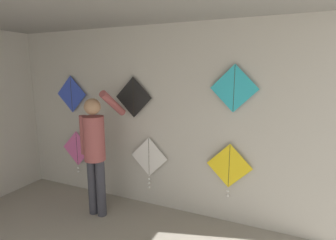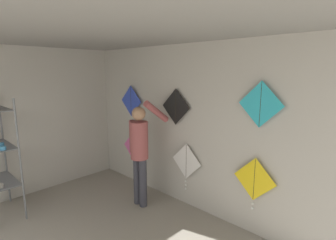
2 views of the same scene
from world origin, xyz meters
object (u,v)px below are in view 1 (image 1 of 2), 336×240
(kite_5, at_px, (234,89))
(kite_4, at_px, (133,97))
(kite_2, at_px, (229,167))
(kite_3, at_px, (71,94))
(shopkeeper, at_px, (95,147))
(kite_0, at_px, (77,150))
(kite_1, at_px, (149,159))

(kite_5, bearing_deg, kite_4, 180.00)
(kite_4, bearing_deg, kite_2, -0.02)
(kite_3, height_order, kite_5, kite_5)
(shopkeeper, bearing_deg, kite_0, 148.08)
(kite_1, xyz_separation_m, kite_4, (-0.26, 0.00, 0.96))
(kite_1, distance_m, kite_5, 1.69)
(kite_0, relative_size, kite_1, 0.92)
(shopkeeper, height_order, kite_1, shopkeeper)
(shopkeeper, xyz_separation_m, kite_3, (-0.89, 0.52, 0.69))
(shopkeeper, distance_m, kite_2, 1.93)
(kite_2, height_order, kite_3, kite_3)
(shopkeeper, relative_size, kite_4, 3.00)
(kite_3, relative_size, kite_5, 1.00)
(kite_2, xyz_separation_m, kite_4, (-1.50, 0.00, 0.90))
(kite_0, height_order, kite_3, kite_3)
(kite_2, bearing_deg, kite_4, 179.98)
(kite_1, distance_m, kite_3, 1.77)
(kite_3, bearing_deg, kite_4, 0.00)
(shopkeeper, bearing_deg, kite_5, 15.66)
(kite_3, xyz_separation_m, kite_4, (1.24, 0.00, -0.00))
(shopkeeper, bearing_deg, kite_3, 149.29)
(shopkeeper, distance_m, kite_3, 1.24)
(kite_0, xyz_separation_m, kite_5, (2.71, 0.00, 1.16))
(kite_1, bearing_deg, shopkeeper, -139.11)
(kite_0, relative_size, kite_2, 1.00)
(shopkeeper, bearing_deg, kite_2, 15.78)
(kite_4, bearing_deg, kite_5, 0.00)
(kite_2, height_order, kite_4, kite_4)
(kite_0, distance_m, kite_3, 0.99)
(shopkeeper, distance_m, kite_1, 0.85)
(kite_0, bearing_deg, kite_5, 0.01)
(kite_2, distance_m, kite_5, 1.08)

